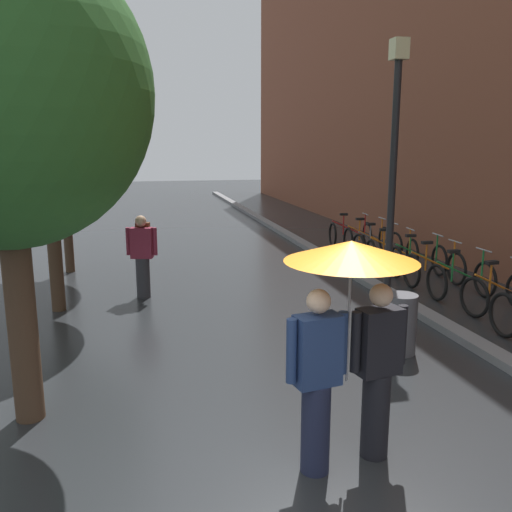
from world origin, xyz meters
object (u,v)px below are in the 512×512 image
(street_tree_0, at_px, (1,94))
(couple_under_umbrella, at_px, (349,317))
(pedestrian_walking_midground, at_px, (142,254))
(street_tree_1, at_px, (44,114))
(parked_bicycle_2, at_px, (461,280))
(parked_bicycle_6, at_px, (377,246))
(parked_bicycle_7, at_px, (366,239))
(street_tree_2, at_px, (56,73))
(parked_bicycle_8, at_px, (350,233))
(street_lamp_post, at_px, (393,161))
(parked_bicycle_1, at_px, (498,293))
(parked_bicycle_5, at_px, (392,253))
(parked_bicycle_3, at_px, (434,269))
(litter_bin, at_px, (401,324))
(parked_bicycle_4, at_px, (418,260))

(street_tree_0, xyz_separation_m, couple_under_umbrella, (2.98, -1.52, -1.95))
(street_tree_0, distance_m, pedestrian_walking_midground, 5.31)
(street_tree_1, height_order, parked_bicycle_2, street_tree_1)
(street_tree_1, distance_m, parked_bicycle_2, 8.00)
(parked_bicycle_6, relative_size, parked_bicycle_7, 1.00)
(street_tree_2, distance_m, parked_bicycle_8, 8.64)
(parked_bicycle_6, bearing_deg, parked_bicycle_8, 88.15)
(street_tree_0, height_order, street_lamp_post, street_tree_0)
(street_tree_2, height_order, street_lamp_post, street_tree_2)
(street_tree_0, xyz_separation_m, street_tree_1, (-0.19, 3.98, 0.02))
(parked_bicycle_7, bearing_deg, street_tree_0, -133.91)
(parked_bicycle_1, height_order, parked_bicycle_8, same)
(parked_bicycle_5, height_order, parked_bicycle_8, same)
(parked_bicycle_5, bearing_deg, parked_bicycle_3, -87.16)
(parked_bicycle_5, relative_size, litter_bin, 1.35)
(parked_bicycle_2, distance_m, street_lamp_post, 2.97)
(street_tree_0, distance_m, parked_bicycle_3, 8.71)
(litter_bin, xyz_separation_m, pedestrian_walking_midground, (-3.44, 3.68, 0.42))
(parked_bicycle_6, height_order, couple_under_umbrella, couple_under_umbrella)
(parked_bicycle_6, bearing_deg, parked_bicycle_5, -93.98)
(parked_bicycle_2, bearing_deg, parked_bicycle_5, 91.92)
(parked_bicycle_4, xyz_separation_m, couple_under_umbrella, (-4.28, -6.33, 1.03))
(parked_bicycle_4, bearing_deg, street_lamp_post, -128.81)
(parked_bicycle_1, relative_size, parked_bicycle_2, 1.07)
(parked_bicycle_7, distance_m, couple_under_umbrella, 10.07)
(parked_bicycle_7, distance_m, pedestrian_walking_midground, 6.71)
(parked_bicycle_8, relative_size, pedestrian_walking_midground, 0.72)
(parked_bicycle_2, distance_m, parked_bicycle_4, 1.78)
(litter_bin, bearing_deg, street_tree_0, -170.33)
(street_tree_2, height_order, parked_bicycle_1, street_tree_2)
(street_tree_0, distance_m, couple_under_umbrella, 3.87)
(parked_bicycle_3, relative_size, parked_bicycle_8, 0.95)
(street_tree_1, bearing_deg, street_tree_0, -87.25)
(street_tree_0, relative_size, parked_bicycle_4, 4.36)
(parked_bicycle_1, distance_m, litter_bin, 2.79)
(street_tree_1, height_order, parked_bicycle_8, street_tree_1)
(pedestrian_walking_midground, bearing_deg, street_tree_0, -106.14)
(parked_bicycle_5, relative_size, couple_under_umbrella, 0.55)
(street_tree_1, bearing_deg, pedestrian_walking_midground, 19.00)
(street_tree_2, xyz_separation_m, parked_bicycle_3, (7.47, -3.05, -4.01))
(parked_bicycle_3, height_order, street_lamp_post, street_lamp_post)
(parked_bicycle_1, height_order, parked_bicycle_4, same)
(street_tree_2, relative_size, litter_bin, 7.33)
(pedestrian_walking_midground, bearing_deg, parked_bicycle_4, 3.04)
(parked_bicycle_3, xyz_separation_m, parked_bicycle_5, (-0.09, 1.73, 0.00))
(parked_bicycle_7, height_order, pedestrian_walking_midground, pedestrian_walking_midground)
(parked_bicycle_2, xyz_separation_m, parked_bicycle_8, (0.04, 5.49, 0.00))
(street_tree_1, height_order, street_tree_2, street_tree_2)
(pedestrian_walking_midground, bearing_deg, parked_bicycle_6, 19.97)
(street_tree_1, xyz_separation_m, street_tree_2, (-0.12, 3.04, 1.01))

